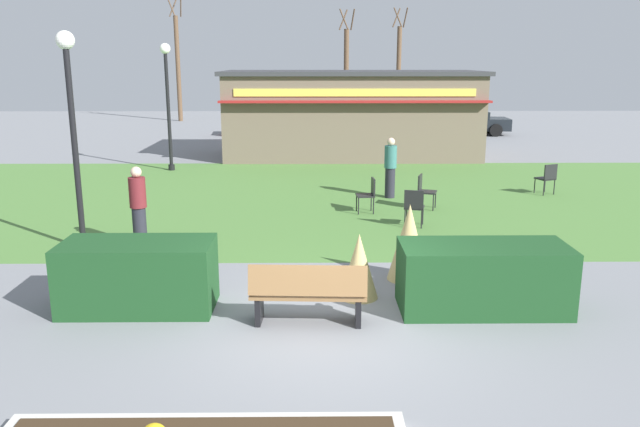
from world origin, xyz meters
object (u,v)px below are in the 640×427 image
at_px(food_kiosk, 351,114).
at_px(cafe_chair_north, 414,205).
at_px(tree_center_bg, 346,76).
at_px(tree_right_bg, 398,73).
at_px(lamppost_far, 167,92).
at_px(parked_car_west_slot, 268,122).
at_px(cafe_chair_west, 548,176).
at_px(person_strolling, 138,207).
at_px(parked_car_east_slot, 466,122).
at_px(cafe_chair_east, 369,192).
at_px(person_standing, 390,167).
at_px(trash_bin, 540,279).
at_px(tree_left_bg, 178,67).
at_px(cafe_chair_center, 424,189).
at_px(lamppost_mid, 72,116).
at_px(parked_car_center_slot, 373,122).
at_px(park_bench, 308,293).

bearing_deg(food_kiosk, cafe_chair_north, -85.96).
bearing_deg(tree_center_bg, tree_right_bg, 39.33).
relative_size(lamppost_far, parked_car_west_slot, 1.00).
height_order(cafe_chair_west, person_strolling, person_strolling).
bearing_deg(parked_car_west_slot, parked_car_east_slot, 0.03).
xyz_separation_m(lamppost_far, cafe_chair_east, (6.38, -6.46, -2.19)).
distance_m(food_kiosk, person_standing, 8.13).
bearing_deg(trash_bin, cafe_chair_east, 109.73).
bearing_deg(tree_left_bg, cafe_chair_center, -65.36).
relative_size(lamppost_mid, cafe_chair_north, 4.86).
relative_size(person_strolling, tree_left_bg, 0.23).
relative_size(food_kiosk, cafe_chair_east, 11.33).
height_order(cafe_chair_center, cafe_chair_north, same).
bearing_deg(person_standing, tree_center_bg, 144.01).
xyz_separation_m(parked_car_center_slot, tree_right_bg, (2.08, 6.25, 2.38)).
xyz_separation_m(park_bench, tree_left_bg, (-8.32, 31.99, 2.89)).
bearing_deg(cafe_chair_east, park_bench, -101.96).
relative_size(cafe_chair_east, cafe_chair_north, 1.00).
distance_m(cafe_chair_west, cafe_chair_north, 5.69).
relative_size(cafe_chair_west, tree_left_bg, 0.12).
height_order(parked_car_center_slot, tree_right_bg, tree_right_bg).
distance_m(cafe_chair_north, tree_center_bg, 22.48).
bearing_deg(cafe_chair_west, food_kiosk, 124.03).
distance_m(cafe_chair_center, person_standing, 1.59).
relative_size(cafe_chair_west, tree_right_bg, 0.13).
bearing_deg(person_strolling, lamppost_far, -80.28).
height_order(lamppost_mid, parked_car_west_slot, lamppost_mid).
bearing_deg(cafe_chair_west, lamppost_far, 159.88).
bearing_deg(tree_left_bg, cafe_chair_west, -56.48).
height_order(trash_bin, cafe_chair_east, cafe_chair_east).
relative_size(lamppost_mid, tree_center_bg, 0.67).
height_order(cafe_chair_west, parked_car_east_slot, parked_car_east_slot).
distance_m(cafe_chair_east, person_standing, 1.99).
xyz_separation_m(lamppost_mid, cafe_chair_east, (6.13, 3.08, -2.19)).
height_order(parked_car_west_slot, parked_car_east_slot, same).
bearing_deg(trash_bin, cafe_chair_west, 69.43).
bearing_deg(person_standing, tree_right_bg, 135.27).
relative_size(park_bench, person_standing, 1.02).
relative_size(parked_car_center_slot, tree_center_bg, 0.67).
bearing_deg(tree_left_bg, park_bench, -75.42).
bearing_deg(lamppost_far, food_kiosk, 27.63).
relative_size(cafe_chair_east, cafe_chair_center, 1.00).
relative_size(person_strolling, tree_right_bg, 0.25).
bearing_deg(tree_right_bg, parked_car_east_slot, -66.04).
height_order(lamppost_far, tree_left_bg, tree_left_bg).
relative_size(person_standing, tree_center_bg, 0.26).
bearing_deg(parked_car_east_slot, cafe_chair_north, -106.70).
bearing_deg(lamppost_far, cafe_chair_center, -37.52).
relative_size(cafe_chair_north, parked_car_center_slot, 0.20).
bearing_deg(person_standing, cafe_chair_east, -59.42).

